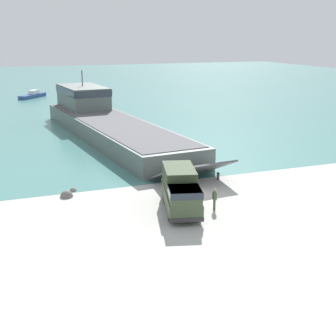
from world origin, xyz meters
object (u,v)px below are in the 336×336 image
at_px(landing_craft, 104,120).
at_px(moored_boat_a, 33,95).
at_px(soldier_on_ramp, 215,198).
at_px(military_truck, 181,190).
at_px(mooring_bollard, 218,176).

bearing_deg(landing_craft, moored_boat_a, 91.69).
bearing_deg(soldier_on_ramp, military_truck, 169.34).
relative_size(military_truck, moored_boat_a, 0.99).
relative_size(landing_craft, soldier_on_ramp, 25.14).
relative_size(military_truck, mooring_bollard, 9.55).
distance_m(landing_craft, soldier_on_ramp, 31.93).
height_order(moored_boat_a, mooring_bollard, moored_boat_a).
bearing_deg(moored_boat_a, soldier_on_ramp, 134.58).
height_order(soldier_on_ramp, moored_boat_a, soldier_on_ramp).
distance_m(landing_craft, moored_boat_a, 44.83).
xyz_separation_m(military_truck, soldier_on_ramp, (2.50, -0.87, -0.63)).
bearing_deg(mooring_bollard, military_truck, -135.73).
distance_m(military_truck, moored_boat_a, 75.59).
bearing_deg(mooring_bollard, landing_craft, 101.84).
relative_size(landing_craft, military_truck, 6.00).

